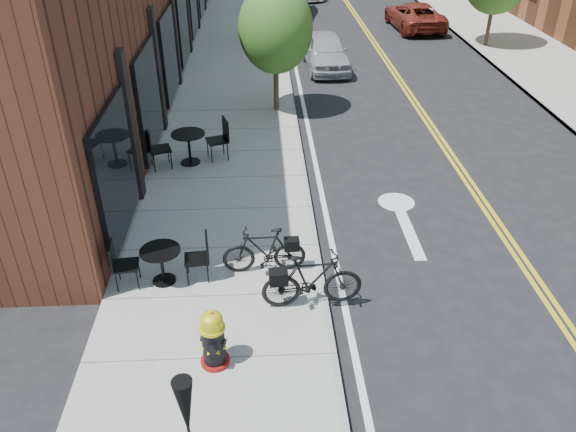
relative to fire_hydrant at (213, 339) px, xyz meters
name	(u,v)px	position (x,y,z in m)	size (l,w,h in m)	color
ground	(326,297)	(1.91, 1.59, -0.61)	(120.00, 120.00, 0.00)	black
sidewalk_near	(233,100)	(-0.09, 11.59, -0.55)	(4.00, 70.00, 0.12)	#9E9B93
tree_near_a	(276,29)	(1.31, 10.59, 1.99)	(2.20, 2.20, 3.81)	#382B1E
fire_hydrant	(213,339)	(0.00, 0.00, 0.00)	(0.58, 0.58, 1.03)	maroon
bicycle_left	(264,250)	(0.80, 2.28, -0.02)	(0.44, 1.56, 0.93)	black
bicycle_right	(312,280)	(1.61, 1.28, 0.04)	(0.49, 1.75, 1.05)	black
bistro_set_b	(161,261)	(-1.06, 2.06, -0.03)	(1.72, 0.81, 0.92)	black
bistro_set_c	(189,144)	(-1.04, 6.94, 0.05)	(2.03, 1.09, 1.07)	black
patio_umbrella	(187,417)	(-0.09, -2.13, 0.93)	(0.32, 0.32, 1.98)	black
parked_car_a	(326,51)	(3.34, 15.10, 0.05)	(1.55, 3.85, 1.31)	#A5A7AE
parked_car_b	(294,1)	(2.71, 24.43, 0.05)	(1.39, 3.98, 1.31)	black
parked_car_far	(414,16)	(8.21, 21.01, 0.00)	(2.04, 4.42, 1.23)	maroon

